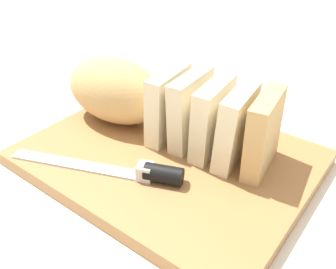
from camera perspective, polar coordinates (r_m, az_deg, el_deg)
The scene contains 8 objects.
ground_plane at distance 0.56m, azimuth -0.00°, elevation -4.50°, with size 3.00×3.00×0.00m, color silver.
cutting_board at distance 0.55m, azimuth -0.00°, elevation -3.59°, with size 0.40×0.31×0.02m, color #9E6B3D.
bread_loaf at distance 0.56m, azimuth -2.43°, elevation 5.20°, with size 0.36×0.13×0.11m.
bread_knife at distance 0.49m, azimuth -4.43°, elevation -5.74°, with size 0.24×0.11×0.02m.
crumb_near_knife at distance 0.53m, azimuth 1.94°, elevation -3.18°, with size 0.00×0.00×0.00m, color #A8753D.
crumb_near_loaf at distance 0.61m, azimuth -4.58°, elevation 1.78°, with size 0.01×0.01×0.01m, color #A8753D.
crumb_stray_left at distance 0.58m, azimuth -2.74°, elevation 0.39°, with size 0.01×0.01×0.01m, color #A8753D.
crumb_stray_right at distance 0.57m, azimuth -3.69°, elevation -0.24°, with size 0.00×0.00×0.00m, color #A8753D.
Camera 1 is at (0.27, -0.35, 0.34)m, focal length 39.21 mm.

